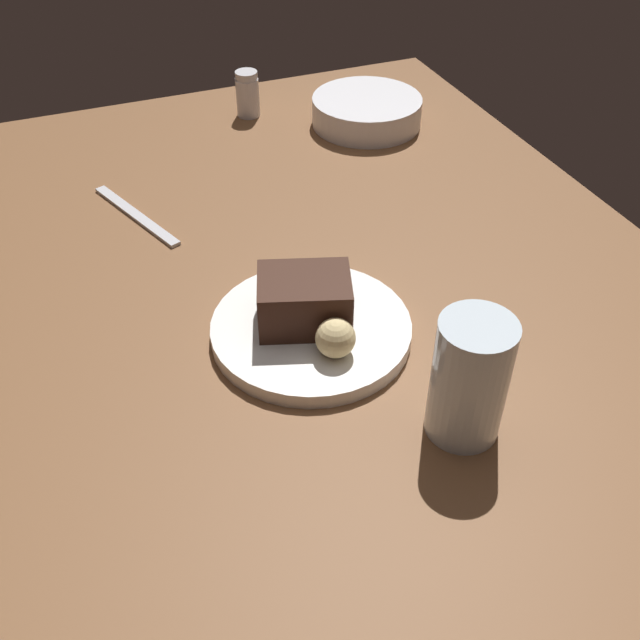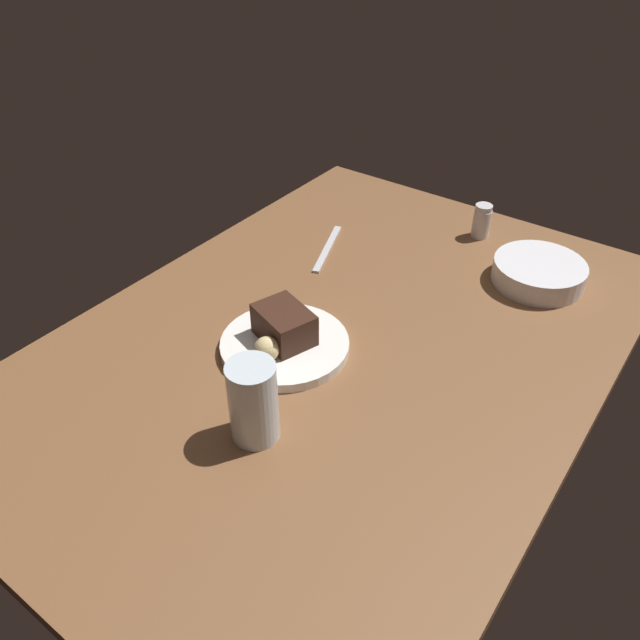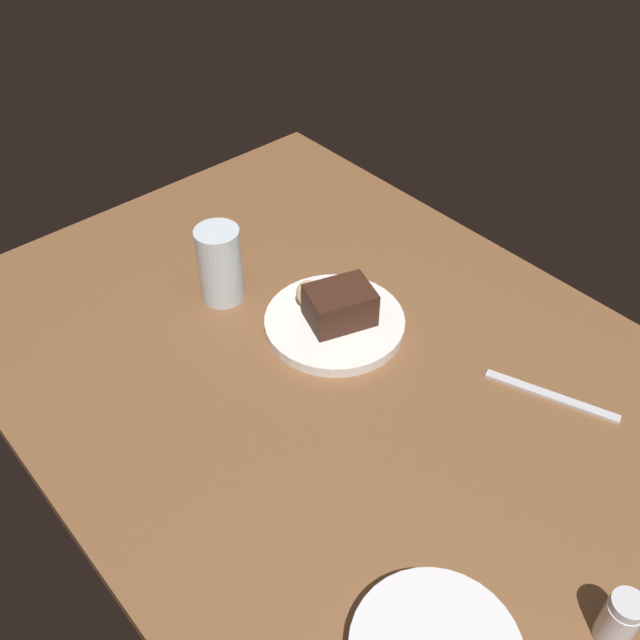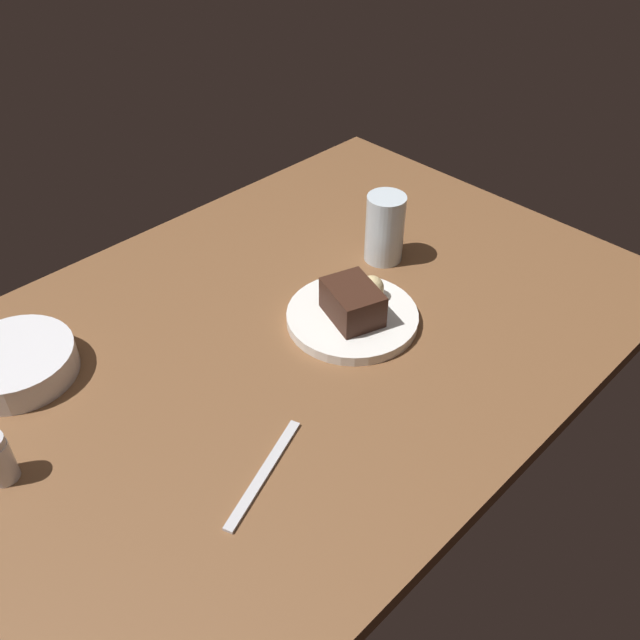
# 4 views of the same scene
# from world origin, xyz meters

# --- Properties ---
(dining_table) EXTENTS (1.20, 0.84, 0.03)m
(dining_table) POSITION_xyz_m (0.00, 0.00, 0.01)
(dining_table) COLOR brown
(dining_table) RESTS_ON ground
(dessert_plate) EXTENTS (0.22, 0.22, 0.02)m
(dessert_plate) POSITION_xyz_m (0.07, -0.06, 0.04)
(dessert_plate) COLOR white
(dessert_plate) RESTS_ON dining_table
(chocolate_cake_slice) EXTENTS (0.10, 0.12, 0.06)m
(chocolate_cake_slice) POSITION_xyz_m (0.07, -0.06, 0.08)
(chocolate_cake_slice) COLOR #381E14
(chocolate_cake_slice) RESTS_ON dessert_plate
(bread_roll) EXTENTS (0.04, 0.04, 0.04)m
(bread_roll) POSITION_xyz_m (0.13, -0.05, 0.07)
(bread_roll) COLOR #DBC184
(bread_roll) RESTS_ON dessert_plate
(water_glass) EXTENTS (0.07, 0.07, 0.13)m
(water_glass) POSITION_xyz_m (0.25, 0.03, 0.09)
(water_glass) COLOR silver
(water_glass) RESTS_ON dining_table
(side_bowl) EXTENTS (0.18, 0.18, 0.04)m
(side_bowl) POSITION_xyz_m (-0.38, 0.21, 0.05)
(side_bowl) COLOR silver
(side_bowl) RESTS_ON dining_table
(butter_knife) EXTENTS (0.18, 0.08, 0.01)m
(butter_knife) POSITION_xyz_m (-0.24, -0.19, 0.03)
(butter_knife) COLOR silver
(butter_knife) RESTS_ON dining_table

